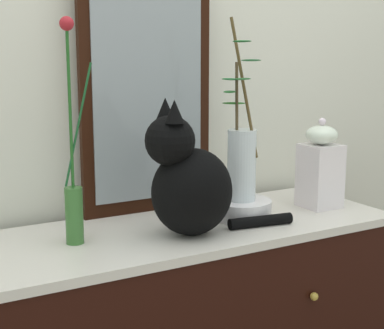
{
  "coord_description": "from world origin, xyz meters",
  "views": [
    {
      "loc": [
        -0.8,
        -1.42,
        1.36
      ],
      "look_at": [
        0.0,
        0.0,
        1.05
      ],
      "focal_mm": 54.12,
      "sensor_mm": 36.0,
      "label": 1
    }
  ],
  "objects_px": {
    "mirror_leaning": "(147,96)",
    "vase_glass_clear": "(242,159)",
    "bowl_porcelain": "(241,209)",
    "jar_lidded_porcelain": "(320,168)",
    "vase_slim_green": "(73,186)",
    "cat_sitting": "(189,181)"
  },
  "relations": [
    {
      "from": "jar_lidded_porcelain",
      "to": "cat_sitting",
      "type": "bearing_deg",
      "value": -174.0
    },
    {
      "from": "bowl_porcelain",
      "to": "vase_glass_clear",
      "type": "xyz_separation_m",
      "value": [
        -0.0,
        -0.0,
        0.16
      ]
    },
    {
      "from": "vase_slim_green",
      "to": "bowl_porcelain",
      "type": "relative_size",
      "value": 3.15
    },
    {
      "from": "mirror_leaning",
      "to": "cat_sitting",
      "type": "relative_size",
      "value": 1.66
    },
    {
      "from": "mirror_leaning",
      "to": "jar_lidded_porcelain",
      "type": "xyz_separation_m",
      "value": [
        0.51,
        -0.23,
        -0.24
      ]
    },
    {
      "from": "mirror_leaning",
      "to": "vase_glass_clear",
      "type": "height_order",
      "value": "mirror_leaning"
    },
    {
      "from": "mirror_leaning",
      "to": "cat_sitting",
      "type": "distance_m",
      "value": 0.36
    },
    {
      "from": "cat_sitting",
      "to": "vase_glass_clear",
      "type": "bearing_deg",
      "value": 17.69
    },
    {
      "from": "jar_lidded_porcelain",
      "to": "bowl_porcelain",
      "type": "bearing_deg",
      "value": 176.7
    },
    {
      "from": "vase_slim_green",
      "to": "jar_lidded_porcelain",
      "type": "xyz_separation_m",
      "value": [
        0.81,
        -0.03,
        -0.02
      ]
    },
    {
      "from": "cat_sitting",
      "to": "vase_slim_green",
      "type": "xyz_separation_m",
      "value": [
        -0.3,
        0.09,
        0.0
      ]
    },
    {
      "from": "vase_slim_green",
      "to": "vase_glass_clear",
      "type": "bearing_deg",
      "value": -1.65
    },
    {
      "from": "bowl_porcelain",
      "to": "vase_slim_green",
      "type": "bearing_deg",
      "value": 178.49
    },
    {
      "from": "vase_slim_green",
      "to": "mirror_leaning",
      "type": "bearing_deg",
      "value": 33.01
    },
    {
      "from": "cat_sitting",
      "to": "jar_lidded_porcelain",
      "type": "bearing_deg",
      "value": 6.0
    },
    {
      "from": "vase_glass_clear",
      "to": "cat_sitting",
      "type": "bearing_deg",
      "value": -162.31
    },
    {
      "from": "vase_slim_green",
      "to": "vase_glass_clear",
      "type": "distance_m",
      "value": 0.52
    },
    {
      "from": "mirror_leaning",
      "to": "cat_sitting",
      "type": "height_order",
      "value": "mirror_leaning"
    },
    {
      "from": "jar_lidded_porcelain",
      "to": "vase_slim_green",
      "type": "bearing_deg",
      "value": 177.84
    },
    {
      "from": "vase_slim_green",
      "to": "bowl_porcelain",
      "type": "height_order",
      "value": "vase_slim_green"
    },
    {
      "from": "bowl_porcelain",
      "to": "jar_lidded_porcelain",
      "type": "distance_m",
      "value": 0.31
    },
    {
      "from": "cat_sitting",
      "to": "vase_glass_clear",
      "type": "xyz_separation_m",
      "value": [
        0.22,
        0.07,
        0.03
      ]
    }
  ]
}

